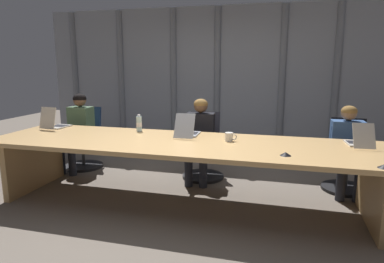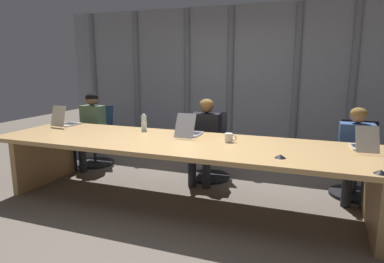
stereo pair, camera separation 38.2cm
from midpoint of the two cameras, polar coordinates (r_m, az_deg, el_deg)
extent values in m
plane|color=#6B6056|center=(4.14, -4.40, -11.96)|extent=(13.88, 13.88, 0.00)
cube|color=tan|center=(3.91, -4.56, -2.08)|extent=(4.56, 1.24, 0.05)
cube|color=black|center=(3.92, -4.54, -3.01)|extent=(3.88, 0.10, 0.06)
cube|color=tan|center=(5.04, -26.89, -4.66)|extent=(0.08, 1.06, 0.70)
cube|color=tan|center=(3.87, 25.59, -9.12)|extent=(0.08, 1.06, 0.70)
cube|color=gray|center=(6.32, 3.33, 8.48)|extent=(6.94, 0.10, 2.65)
cylinder|color=slate|center=(7.50, -20.34, 8.23)|extent=(0.12, 0.12, 2.60)
cylinder|color=slate|center=(6.96, -13.33, 8.45)|extent=(0.12, 0.12, 2.60)
cylinder|color=slate|center=(6.52, -4.78, 8.54)|extent=(0.12, 0.12, 2.60)
cylinder|color=slate|center=(6.28, 2.50, 8.47)|extent=(0.12, 0.12, 2.60)
cylinder|color=slate|center=(6.14, 13.13, 8.13)|extent=(0.12, 0.12, 2.60)
cylinder|color=slate|center=(6.17, 21.37, 7.67)|extent=(0.12, 0.12, 2.60)
cube|color=beige|center=(5.21, -23.50, 0.74)|extent=(0.26, 0.33, 0.02)
cube|color=black|center=(5.22, -23.33, 0.89)|extent=(0.21, 0.18, 0.00)
cube|color=beige|center=(5.05, -25.09, 2.05)|extent=(0.24, 0.10, 0.29)
cube|color=black|center=(5.05, -25.04, 2.07)|extent=(0.22, 0.08, 0.26)
cube|color=#A8ADB7|center=(4.28, -3.05, -0.44)|extent=(0.25, 0.34, 0.02)
cube|color=black|center=(4.30, -2.96, -0.25)|extent=(0.21, 0.19, 0.00)
cube|color=#A8ADB7|center=(4.03, -3.99, 0.94)|extent=(0.24, 0.16, 0.28)
cube|color=black|center=(4.03, -3.97, 0.99)|extent=(0.22, 0.14, 0.25)
cube|color=beige|center=(4.10, 23.55, -1.89)|extent=(0.24, 0.31, 0.02)
cube|color=black|center=(4.12, 23.49, -1.68)|extent=(0.20, 0.18, 0.00)
cube|color=beige|center=(3.87, 24.44, -0.70)|extent=(0.23, 0.16, 0.25)
cube|color=black|center=(3.87, 24.42, -0.64)|extent=(0.20, 0.14, 0.22)
cube|color=navy|center=(5.72, -19.76, -1.76)|extent=(0.50, 0.50, 0.08)
cube|color=navy|center=(5.85, -18.83, 1.50)|extent=(0.44, 0.14, 0.51)
cylinder|color=#262628|center=(5.77, -19.63, -3.73)|extent=(0.05, 0.05, 0.33)
cylinder|color=black|center=(5.82, -19.51, -5.48)|extent=(0.60, 0.60, 0.04)
cube|color=#2D2D38|center=(4.89, -0.34, -3.22)|extent=(0.53, 0.53, 0.08)
cube|color=#2D2D38|center=(5.04, 0.06, 0.55)|extent=(0.44, 0.16, 0.50)
cylinder|color=#262628|center=(4.94, -0.34, -5.51)|extent=(0.05, 0.05, 0.33)
cylinder|color=black|center=(5.00, -0.34, -7.53)|extent=(0.60, 0.60, 0.04)
cube|color=black|center=(4.77, 22.58, -4.46)|extent=(0.51, 0.51, 0.08)
cube|color=black|center=(4.92, 22.67, -0.67)|extent=(0.44, 0.14, 0.48)
cylinder|color=#262628|center=(4.83, 22.40, -6.79)|extent=(0.05, 0.05, 0.33)
cylinder|color=black|center=(4.89, 22.24, -8.85)|extent=(0.60, 0.60, 0.04)
cube|color=#4C6B4C|center=(5.64, -19.97, 1.22)|extent=(0.38, 0.25, 0.53)
sphere|color=brown|center=(5.59, -20.22, 4.95)|extent=(0.20, 0.20, 0.20)
ellipsoid|color=black|center=(5.59, -20.23, 5.20)|extent=(0.20, 0.20, 0.15)
cylinder|color=#4C6B4C|center=(5.53, -18.84, 1.91)|extent=(0.08, 0.14, 0.27)
cylinder|color=brown|center=(5.39, -20.17, 0.34)|extent=(0.09, 0.30, 0.06)
cylinder|color=#4C6B4C|center=(5.73, -21.15, 2.05)|extent=(0.08, 0.14, 0.27)
cylinder|color=brown|center=(5.59, -22.49, 0.53)|extent=(0.09, 0.30, 0.06)
cylinder|color=#262833|center=(5.48, -20.31, -2.23)|extent=(0.17, 0.41, 0.13)
cylinder|color=#262833|center=(5.40, -21.41, -4.73)|extent=(0.11, 0.11, 0.43)
cylinder|color=#262833|center=(5.62, -21.86, -2.04)|extent=(0.17, 0.41, 0.13)
cylinder|color=#262833|center=(5.54, -22.96, -4.48)|extent=(0.11, 0.11, 0.43)
cube|color=black|center=(4.81, -0.80, 0.13)|extent=(0.40, 0.25, 0.51)
sphere|color=brown|center=(4.76, -0.82, 4.33)|extent=(0.20, 0.20, 0.20)
ellipsoid|color=olive|center=(4.76, -0.82, 4.63)|extent=(0.20, 0.20, 0.15)
cylinder|color=black|center=(4.77, 1.11, 0.80)|extent=(0.08, 0.14, 0.27)
cylinder|color=brown|center=(4.59, 0.66, -1.10)|extent=(0.08, 0.30, 0.06)
cylinder|color=black|center=(4.84, -2.70, 0.93)|extent=(0.08, 0.14, 0.27)
cylinder|color=brown|center=(4.66, -3.29, -0.94)|extent=(0.08, 0.30, 0.06)
cylinder|color=#262833|center=(4.67, -0.09, -3.79)|extent=(0.16, 0.41, 0.13)
cylinder|color=#262833|center=(4.56, -0.52, -6.84)|extent=(0.11, 0.11, 0.43)
cylinder|color=#262833|center=(4.71, -2.48, -3.67)|extent=(0.16, 0.41, 0.13)
cylinder|color=#262833|center=(4.60, -2.98, -6.69)|extent=(0.11, 0.11, 0.43)
cube|color=#335184|center=(4.68, 22.45, -1.23)|extent=(0.40, 0.23, 0.48)
sphere|color=#8C6647|center=(4.63, 22.76, 2.85)|extent=(0.19, 0.19, 0.19)
ellipsoid|color=olive|center=(4.63, 22.78, 3.14)|extent=(0.19, 0.19, 0.14)
cylinder|color=#335184|center=(4.71, 24.49, -0.74)|extent=(0.07, 0.14, 0.27)
cylinder|color=#8C6647|center=(4.53, 24.87, -2.72)|extent=(0.07, 0.30, 0.06)
cylinder|color=#335184|center=(4.65, 20.47, -0.57)|extent=(0.07, 0.14, 0.27)
cylinder|color=#8C6647|center=(4.47, 20.69, -2.57)|extent=(0.07, 0.30, 0.06)
cylinder|color=#262833|center=(4.57, 23.82, -5.09)|extent=(0.14, 0.40, 0.13)
cylinder|color=#262833|center=(4.46, 24.03, -8.24)|extent=(0.11, 0.11, 0.43)
cylinder|color=#262833|center=(4.54, 21.34, -5.02)|extent=(0.14, 0.40, 0.13)
cylinder|color=#262833|center=(4.43, 21.46, -8.19)|extent=(0.11, 0.11, 0.43)
cylinder|color=silver|center=(4.57, -11.25, 1.27)|extent=(0.07, 0.07, 0.20)
cylinder|color=white|center=(4.57, -11.24, 1.14)|extent=(0.07, 0.07, 0.06)
cylinder|color=white|center=(4.55, -11.30, 2.63)|extent=(0.04, 0.04, 0.02)
cylinder|color=white|center=(3.92, 3.45, -0.92)|extent=(0.09, 0.09, 0.10)
torus|color=white|center=(3.91, 4.30, -0.96)|extent=(0.07, 0.01, 0.07)
cone|color=black|center=(3.37, 12.34, -3.73)|extent=(0.11, 0.11, 0.03)
camera|label=1|loc=(0.19, -92.76, -0.55)|focal=31.79mm
camera|label=2|loc=(0.19, 87.24, 0.55)|focal=31.79mm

